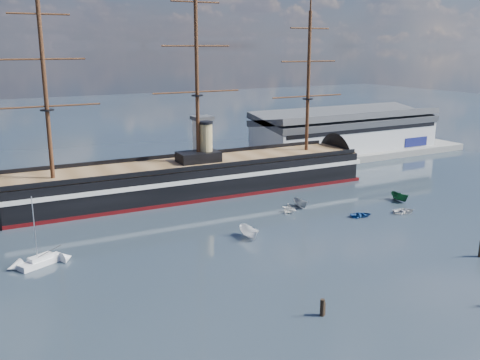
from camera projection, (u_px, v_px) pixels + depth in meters
ground at (255, 212)px, 116.44m from camera, size 600.00×600.00×0.00m
quay at (221, 173)px, 151.69m from camera, size 180.00×18.00×2.00m
warehouse at (345, 131)px, 175.62m from camera, size 63.00×21.00×11.60m
quay_tower at (203, 143)px, 143.49m from camera, size 5.00×5.00×15.00m
warship at (185, 179)px, 128.74m from camera, size 113.14×19.21×53.94m
sailboat at (41, 261)px, 87.88m from camera, size 7.64×5.00×11.83m
motorboat_a at (249, 238)px, 100.40m from camera, size 6.94×2.71×2.75m
motorboat_b at (361, 217)px, 112.90m from camera, size 2.02×3.06×1.33m
motorboat_c at (300, 207)px, 119.63m from camera, size 5.68×2.20×2.25m
motorboat_d at (289, 213)px, 115.79m from camera, size 6.48×4.15×2.20m
motorboat_e at (404, 213)px, 115.50m from camera, size 1.98×3.24×1.41m
motorboat_f at (400, 201)px, 124.35m from camera, size 6.15×2.40×2.43m
piling_near_left at (322, 316)px, 71.48m from camera, size 0.64×0.64×3.09m
piling_near_right at (480, 257)px, 91.46m from camera, size 0.64×0.64×3.66m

